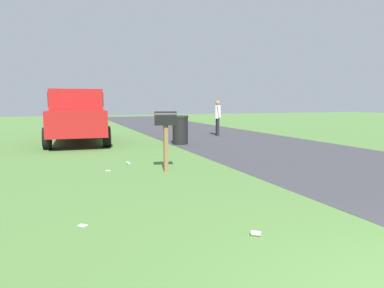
{
  "coord_description": "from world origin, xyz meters",
  "views": [
    {
      "loc": [
        -0.92,
        2.9,
        1.65
      ],
      "look_at": [
        5.38,
        0.45,
        0.8
      ],
      "focal_mm": 31.94,
      "sensor_mm": 36.0,
      "label": 1
    }
  ],
  "objects_px": {
    "mailbox": "(166,123)",
    "pickup_truck": "(77,115)",
    "trash_bin": "(180,130)",
    "pedestrian": "(218,115)"
  },
  "relations": [
    {
      "from": "mailbox",
      "to": "pickup_truck",
      "type": "relative_size",
      "value": 0.27
    },
    {
      "from": "mailbox",
      "to": "trash_bin",
      "type": "relative_size",
      "value": 1.29
    },
    {
      "from": "trash_bin",
      "to": "pedestrian",
      "type": "height_order",
      "value": "pedestrian"
    },
    {
      "from": "mailbox",
      "to": "trash_bin",
      "type": "height_order",
      "value": "mailbox"
    },
    {
      "from": "pickup_truck",
      "to": "trash_bin",
      "type": "xyz_separation_m",
      "value": [
        -1.79,
        -3.66,
        -0.55
      ]
    },
    {
      "from": "mailbox",
      "to": "pedestrian",
      "type": "height_order",
      "value": "pedestrian"
    },
    {
      "from": "pickup_truck",
      "to": "pedestrian",
      "type": "distance_m",
      "value": 6.43
    },
    {
      "from": "pedestrian",
      "to": "pickup_truck",
      "type": "bearing_deg",
      "value": -164.35
    },
    {
      "from": "mailbox",
      "to": "trash_bin",
      "type": "bearing_deg",
      "value": -10.75
    },
    {
      "from": "pickup_truck",
      "to": "pedestrian",
      "type": "bearing_deg",
      "value": 99.01
    }
  ]
}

